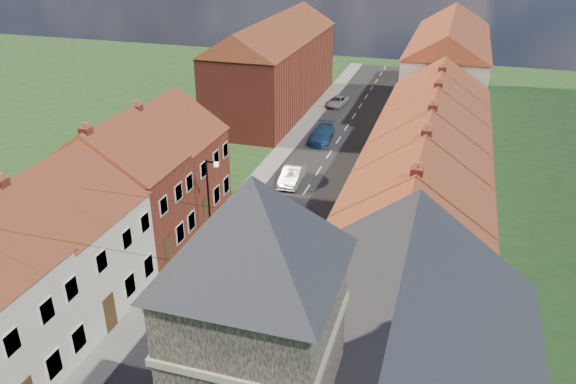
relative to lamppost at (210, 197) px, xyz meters
The scene contains 20 objects.
road 11.27m from the lamppost, 69.13° to the left, with size 7.00×90.00×0.02m, color black.
pavement_left 10.60m from the lamppost, 93.36° to the left, with size 1.80×90.00×0.12m, color gray.
pavement_right 13.40m from the lamppost, 50.61° to the left, with size 1.80×90.00×0.12m, color gray.
cottage_r_tudor 15.01m from the lamppost, 29.18° to the right, with size 8.30×5.20×9.00m.
cottage_r_white_near 13.28m from the lamppost, ahead, with size 8.30×6.00×9.00m.
cottage_r_cream_mid 13.60m from the lamppost, 14.93° to the left, with size 8.30×5.20×9.00m.
cottage_r_pink 15.87m from the lamppost, 34.16° to the left, with size 8.30×6.00×9.00m.
cottage_r_white_far 19.42m from the lamppost, 47.48° to the left, with size 8.30×5.20×9.00m.
cottage_r_cream_far 23.68m from the lamppost, 56.35° to the left, with size 8.30×6.00×9.00m.
cottage_l_white 9.78m from the lamppost, 124.27° to the right, with size 8.30×6.90×8.80m.
cottage_l_brick_mid 5.91m from the lamppost, 160.41° to the right, with size 8.30×5.70×9.10m.
cottage_l_pink 6.75m from the lamppost, 144.97° to the left, with size 8.30×6.30×8.80m.
block_right_far 37.42m from the lamppost, 69.46° to the left, with size 8.30×24.20×10.50m.
block_left_far 30.55m from the lamppost, 100.37° to the left, with size 8.30×24.20×10.50m.
lamppost is the anchor object (origin of this frame).
car_mid 11.60m from the lamppost, 78.14° to the left, with size 1.50×4.29×1.41m, color #94969B.
car_far 21.62m from the lamppost, 83.81° to the left, with size 1.97×4.85×1.41m, color navy.
car_distant 33.35m from the lamppost, 87.95° to the left, with size 1.86×4.03×1.12m, color #9FA1A7.
pedestrian_left 8.75m from the lamppost, 89.23° to the right, with size 0.56×0.36×1.52m, color black.
pedestrian_right 10.47m from the lamppost, 42.11° to the right, with size 0.73×0.57×1.49m, color black.
Camera 1 is at (10.62, -9.65, 19.68)m, focal length 35.00 mm.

